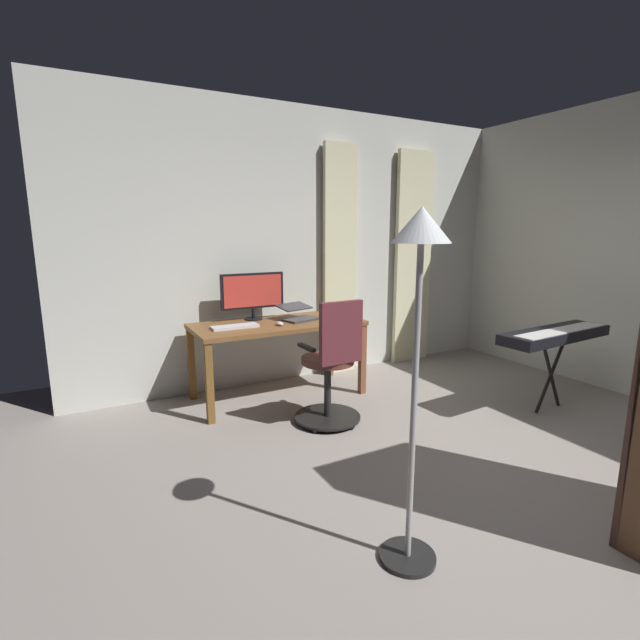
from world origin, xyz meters
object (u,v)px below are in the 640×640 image
computer_mouse (280,324)px  cell_phone_face_up (330,312)px  computer_keyboard (235,327)px  cell_phone_by_monitor (330,315)px  laptop (298,315)px  office_chair (332,367)px  computer_monitor (253,292)px  floor_lamp (419,295)px  desk (278,331)px  piano_keyboard (555,336)px

computer_mouse → cell_phone_face_up: size_ratio=0.69×
computer_keyboard → cell_phone_by_monitor: (-1.05, -0.12, -0.01)m
laptop → cell_phone_face_up: 0.52m
computer_mouse → cell_phone_by_monitor: size_ratio=0.69×
office_chair → computer_mouse: size_ratio=10.59×
computer_keyboard → laptop: bearing=-174.0°
computer_monitor → computer_mouse: computer_monitor is taller
laptop → cell_phone_by_monitor: 0.39m
computer_monitor → computer_keyboard: size_ratio=1.51×
computer_monitor → floor_lamp: (0.18, 2.63, 0.32)m
computer_monitor → office_chair: bearing=104.7°
desk → computer_mouse: size_ratio=15.96×
laptop → cell_phone_by_monitor: (-0.38, -0.05, -0.05)m
cell_phone_face_up → cell_phone_by_monitor: bearing=91.9°
computer_mouse → cell_phone_face_up: 0.82m
desk → office_chair: office_chair is taller
desk → computer_mouse: (0.04, 0.14, 0.10)m
office_chair → floor_lamp: (0.46, 1.57, 0.83)m
laptop → computer_mouse: 0.31m
laptop → cell_phone_by_monitor: bearing=172.4°
computer_mouse → computer_keyboard: bearing=-12.8°
computer_keyboard → piano_keyboard: computer_keyboard is taller
computer_monitor → computer_keyboard: bearing=46.0°
cell_phone_face_up → piano_keyboard: 2.15m
computer_keyboard → desk: bearing=-173.5°
cell_phone_by_monitor → desk: bearing=15.2°
laptop → floor_lamp: bearing=61.3°
cell_phone_face_up → floor_lamp: size_ratio=0.08×
computer_mouse → cell_phone_by_monitor: bearing=-161.8°
cell_phone_by_monitor → office_chair: bearing=70.0°
office_chair → piano_keyboard: size_ratio=0.87×
computer_keyboard → computer_monitor: bearing=-134.0°
computer_mouse → floor_lamp: size_ratio=0.06×
cell_phone_by_monitor → piano_keyboard: bearing=140.7°
computer_monitor → laptop: 0.49m
desk → laptop: (-0.23, -0.02, 0.14)m
computer_mouse → computer_monitor: bearing=-73.7°
piano_keyboard → laptop: bearing=-43.6°
computer_keyboard → laptop: size_ratio=1.05×
desk → computer_keyboard: 0.45m
computer_monitor → computer_mouse: 0.47m
cell_phone_by_monitor → computer_monitor: bearing=-4.3°
office_chair → computer_monitor: computer_monitor is taller
office_chair → computer_keyboard: office_chair is taller
floor_lamp → computer_mouse: bearing=-97.5°
desk → floor_lamp: floor_lamp is taller
computer_monitor → cell_phone_by_monitor: size_ratio=4.41×
desk → computer_monitor: size_ratio=2.52×
computer_keyboard → cell_phone_by_monitor: bearing=-173.3°
computer_keyboard → cell_phone_by_monitor: computer_keyboard is taller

